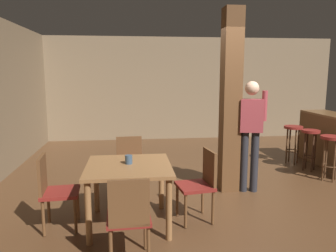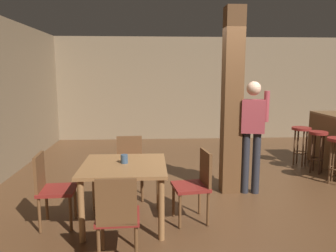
{
  "view_description": "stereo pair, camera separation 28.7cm",
  "coord_description": "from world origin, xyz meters",
  "px_view_note": "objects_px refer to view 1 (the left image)",
  "views": [
    {
      "loc": [
        -1.73,
        -4.56,
        1.85
      ],
      "look_at": [
        -1.17,
        0.22,
        1.06
      ],
      "focal_mm": 35.0,
      "sensor_mm": 36.0,
      "label": 1
    },
    {
      "loc": [
        -1.45,
        -4.59,
        1.85
      ],
      "look_at": [
        -1.17,
        0.22,
        1.06
      ],
      "focal_mm": 35.0,
      "sensor_mm": 36.0,
      "label": 2
    }
  ],
  "objects_px": {
    "chair_east": "(201,181)",
    "bar_counter": "(332,141)",
    "napkin_cup": "(129,160)",
    "bar_stool_far": "(293,135)",
    "bar_stool_mid": "(310,141)",
    "chair_west": "(53,188)",
    "chair_north": "(130,164)",
    "bar_stool_near": "(331,147)",
    "dining_table": "(129,174)",
    "standing_person": "(251,128)",
    "chair_south": "(129,216)"
  },
  "relations": [
    {
      "from": "chair_south",
      "to": "bar_stool_near",
      "type": "distance_m",
      "value": 4.05
    },
    {
      "from": "dining_table",
      "to": "chair_north",
      "type": "relative_size",
      "value": 1.13
    },
    {
      "from": "chair_east",
      "to": "bar_stool_near",
      "type": "distance_m",
      "value": 2.83
    },
    {
      "from": "chair_north",
      "to": "standing_person",
      "type": "distance_m",
      "value": 1.91
    },
    {
      "from": "dining_table",
      "to": "bar_stool_near",
      "type": "xyz_separation_m",
      "value": [
        3.43,
        1.27,
        -0.05
      ]
    },
    {
      "from": "chair_north",
      "to": "napkin_cup",
      "type": "xyz_separation_m",
      "value": [
        -0.01,
        -0.86,
        0.3
      ]
    },
    {
      "from": "bar_stool_mid",
      "to": "bar_stool_far",
      "type": "xyz_separation_m",
      "value": [
        -0.07,
        0.52,
        0.01
      ]
    },
    {
      "from": "napkin_cup",
      "to": "bar_stool_near",
      "type": "xyz_separation_m",
      "value": [
        3.43,
        1.22,
        -0.22
      ]
    },
    {
      "from": "chair_north",
      "to": "dining_table",
      "type": "bearing_deg",
      "value": -90.72
    },
    {
      "from": "standing_person",
      "to": "bar_stool_near",
      "type": "height_order",
      "value": "standing_person"
    },
    {
      "from": "standing_person",
      "to": "bar_stool_mid",
      "type": "bearing_deg",
      "value": 31.34
    },
    {
      "from": "bar_counter",
      "to": "bar_stool_near",
      "type": "bearing_deg",
      "value": -124.15
    },
    {
      "from": "standing_person",
      "to": "dining_table",
      "type": "bearing_deg",
      "value": -153.23
    },
    {
      "from": "chair_north",
      "to": "bar_stool_near",
      "type": "relative_size",
      "value": 1.14
    },
    {
      "from": "standing_person",
      "to": "bar_stool_mid",
      "type": "height_order",
      "value": "standing_person"
    },
    {
      "from": "chair_east",
      "to": "napkin_cup",
      "type": "bearing_deg",
      "value": 178.24
    },
    {
      "from": "bar_stool_mid",
      "to": "chair_east",
      "type": "bearing_deg",
      "value": -143.56
    },
    {
      "from": "standing_person",
      "to": "bar_stool_near",
      "type": "xyz_separation_m",
      "value": [
        1.57,
        0.33,
        -0.41
      ]
    },
    {
      "from": "chair_north",
      "to": "standing_person",
      "type": "xyz_separation_m",
      "value": [
        1.85,
        0.03,
        0.5
      ]
    },
    {
      "from": "chair_east",
      "to": "napkin_cup",
      "type": "distance_m",
      "value": 0.94
    },
    {
      "from": "chair_south",
      "to": "bar_stool_far",
      "type": "height_order",
      "value": "chair_south"
    },
    {
      "from": "bar_stool_near",
      "to": "bar_stool_mid",
      "type": "bearing_deg",
      "value": 92.67
    },
    {
      "from": "chair_south",
      "to": "standing_person",
      "type": "xyz_separation_m",
      "value": [
        1.86,
        1.81,
        0.5
      ]
    },
    {
      "from": "chair_south",
      "to": "dining_table",
      "type": "bearing_deg",
      "value": 89.95
    },
    {
      "from": "chair_east",
      "to": "bar_counter",
      "type": "relative_size",
      "value": 0.49
    },
    {
      "from": "chair_north",
      "to": "napkin_cup",
      "type": "distance_m",
      "value": 0.91
    },
    {
      "from": "dining_table",
      "to": "chair_east",
      "type": "xyz_separation_m",
      "value": [
        0.89,
        0.02,
        -0.13
      ]
    },
    {
      "from": "dining_table",
      "to": "chair_west",
      "type": "distance_m",
      "value": 0.89
    },
    {
      "from": "chair_west",
      "to": "chair_east",
      "type": "xyz_separation_m",
      "value": [
        1.77,
        0.04,
        0.0
      ]
    },
    {
      "from": "dining_table",
      "to": "bar_stool_near",
      "type": "height_order",
      "value": "bar_stool_near"
    },
    {
      "from": "bar_counter",
      "to": "chair_east",
      "type": "bearing_deg",
      "value": -147.1
    },
    {
      "from": "bar_counter",
      "to": "bar_stool_near",
      "type": "distance_m",
      "value": 0.85
    },
    {
      "from": "standing_person",
      "to": "chair_east",
      "type": "bearing_deg",
      "value": -136.64
    },
    {
      "from": "dining_table",
      "to": "standing_person",
      "type": "distance_m",
      "value": 2.11
    },
    {
      "from": "bar_stool_near",
      "to": "bar_stool_far",
      "type": "height_order",
      "value": "bar_stool_near"
    },
    {
      "from": "chair_west",
      "to": "napkin_cup",
      "type": "distance_m",
      "value": 0.93
    },
    {
      "from": "chair_east",
      "to": "napkin_cup",
      "type": "height_order",
      "value": "chair_east"
    },
    {
      "from": "dining_table",
      "to": "chair_east",
      "type": "bearing_deg",
      "value": 1.35
    },
    {
      "from": "chair_east",
      "to": "chair_south",
      "type": "height_order",
      "value": "same"
    },
    {
      "from": "bar_counter",
      "to": "bar_stool_mid",
      "type": "bearing_deg",
      "value": -169.21
    },
    {
      "from": "chair_east",
      "to": "standing_person",
      "type": "distance_m",
      "value": 1.42
    },
    {
      "from": "dining_table",
      "to": "chair_south",
      "type": "distance_m",
      "value": 0.88
    },
    {
      "from": "dining_table",
      "to": "bar_stool_mid",
      "type": "bearing_deg",
      "value": 28.89
    },
    {
      "from": "chair_east",
      "to": "chair_north",
      "type": "bearing_deg",
      "value": 134.74
    },
    {
      "from": "napkin_cup",
      "to": "bar_stool_far",
      "type": "xyz_separation_m",
      "value": [
        3.32,
        2.35,
        -0.22
      ]
    },
    {
      "from": "chair_west",
      "to": "chair_north",
      "type": "height_order",
      "value": "same"
    },
    {
      "from": "chair_east",
      "to": "chair_north",
      "type": "relative_size",
      "value": 1.0
    },
    {
      "from": "napkin_cup",
      "to": "bar_stool_near",
      "type": "bearing_deg",
      "value": 19.65
    },
    {
      "from": "chair_south",
      "to": "bar_stool_near",
      "type": "relative_size",
      "value": 1.14
    },
    {
      "from": "chair_south",
      "to": "standing_person",
      "type": "height_order",
      "value": "standing_person"
    }
  ]
}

